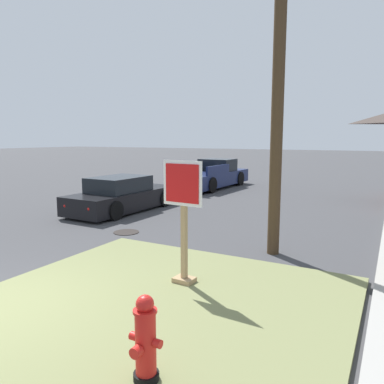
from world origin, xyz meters
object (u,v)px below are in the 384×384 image
Objects in this scene: utility_pole at (281,13)px; stop_sign at (184,223)px; fire_hydrant at (145,341)px; parked_sedan_black at (122,196)px; pickup_truck_navy at (212,176)px; manhole_cover at (126,232)px.

stop_sign is at bearing -107.41° from utility_pole.
fire_hydrant is 0.44× the size of stop_sign.
pickup_truck_navy is (0.06, 7.26, 0.08)m from parked_sedan_black.
pickup_truck_navy is (-5.33, 12.21, -0.53)m from stop_sign.
utility_pole is at bearing -57.27° from pickup_truck_navy.
stop_sign reaches higher than parked_sedan_black.
fire_hydrant is at bearing -88.20° from utility_pole.
utility_pole reaches higher than fire_hydrant.
stop_sign is at bearing -66.43° from pickup_truck_navy.
utility_pole is (6.16, -9.58, 4.57)m from pickup_truck_navy.
fire_hydrant is at bearing -68.51° from stop_sign.
fire_hydrant is 9.82m from parked_sedan_black.
stop_sign reaches higher than pickup_truck_navy.
pickup_truck_navy is at bearing 113.22° from fire_hydrant.
parked_sedan_black is 7.26m from pickup_truck_navy.
stop_sign is 0.47× the size of parked_sedan_black.
parked_sedan_black is 0.81× the size of pickup_truck_navy.
manhole_cover is (-3.30, 2.52, -1.14)m from stop_sign.
stop_sign is at bearing -42.55° from parked_sedan_black.
manhole_cover is 3.25m from parked_sedan_black.
utility_pole reaches higher than pickup_truck_navy.
pickup_truck_navy reaches higher than manhole_cover.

